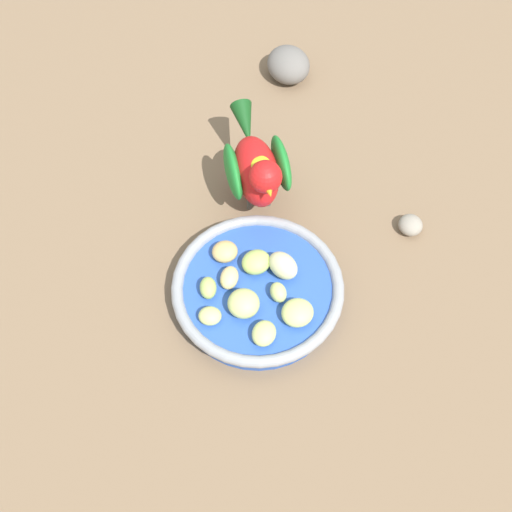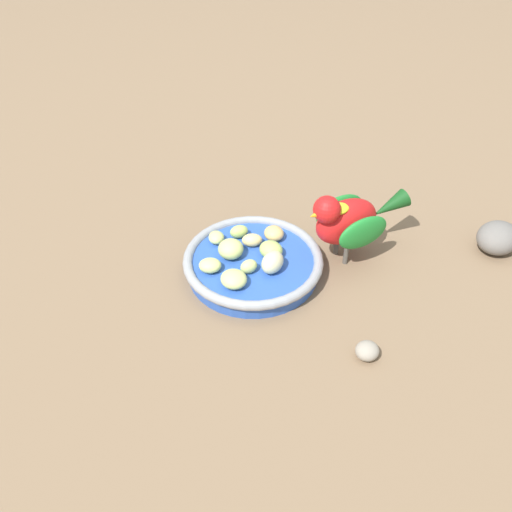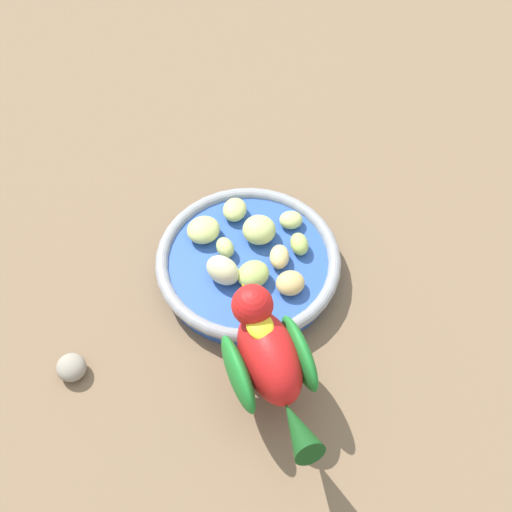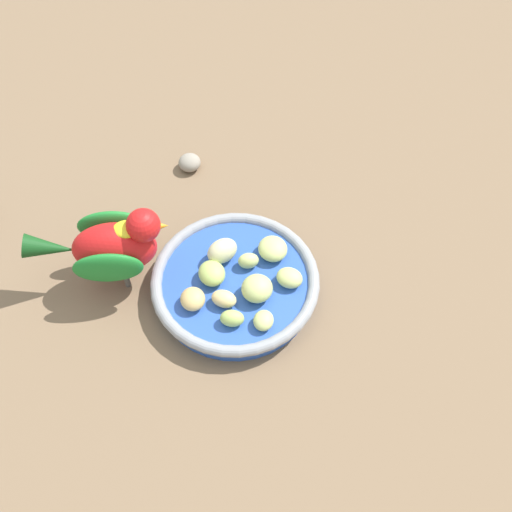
% 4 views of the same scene
% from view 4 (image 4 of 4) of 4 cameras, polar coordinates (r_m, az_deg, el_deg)
% --- Properties ---
extents(ground_plane, '(4.00, 4.00, 0.00)m').
position_cam_4_polar(ground_plane, '(0.75, -1.93, -4.93)').
color(ground_plane, '#7A6047').
extents(feeding_bowl, '(0.20, 0.20, 0.03)m').
position_cam_4_polar(feeding_bowl, '(0.75, -1.86, -2.48)').
color(feeding_bowl, '#2D56B7').
rests_on(feeding_bowl, ground_plane).
extents(apple_piece_0, '(0.03, 0.02, 0.02)m').
position_cam_4_polar(apple_piece_0, '(0.72, -2.88, -3.84)').
color(apple_piece_0, '#E5C67F').
rests_on(apple_piece_0, feeding_bowl).
extents(apple_piece_1, '(0.03, 0.03, 0.02)m').
position_cam_4_polar(apple_piece_1, '(0.74, -0.99, -0.33)').
color(apple_piece_1, '#C6D17A').
rests_on(apple_piece_1, feeding_bowl).
extents(apple_piece_2, '(0.05, 0.05, 0.03)m').
position_cam_4_polar(apple_piece_2, '(0.72, 0.09, -2.91)').
color(apple_piece_2, '#C6D17A').
rests_on(apple_piece_2, feeding_bowl).
extents(apple_piece_3, '(0.05, 0.05, 0.02)m').
position_cam_4_polar(apple_piece_3, '(0.73, -3.96, -1.56)').
color(apple_piece_3, '#B2CC66').
rests_on(apple_piece_3, feeding_bowl).
extents(apple_piece_4, '(0.05, 0.05, 0.02)m').
position_cam_4_polar(apple_piece_4, '(0.75, 1.50, 0.65)').
color(apple_piece_4, '#C6D17A').
rests_on(apple_piece_4, feeding_bowl).
extents(apple_piece_5, '(0.04, 0.05, 0.03)m').
position_cam_4_polar(apple_piece_5, '(0.75, -3.03, 0.45)').
color(apple_piece_5, beige).
rests_on(apple_piece_5, feeding_bowl).
extents(apple_piece_6, '(0.03, 0.03, 0.02)m').
position_cam_4_polar(apple_piece_6, '(0.70, 0.67, -5.77)').
color(apple_piece_6, '#C6D17A').
rests_on(apple_piece_6, feeding_bowl).
extents(apple_piece_7, '(0.03, 0.03, 0.02)m').
position_cam_4_polar(apple_piece_7, '(0.70, -2.15, -5.57)').
color(apple_piece_7, '#B2CC66').
rests_on(apple_piece_7, feeding_bowl).
extents(apple_piece_8, '(0.03, 0.03, 0.02)m').
position_cam_4_polar(apple_piece_8, '(0.73, 3.00, -1.95)').
color(apple_piece_8, '#C6D17A').
rests_on(apple_piece_8, feeding_bowl).
extents(apple_piece_9, '(0.04, 0.04, 0.02)m').
position_cam_4_polar(apple_piece_9, '(0.72, -5.66, -3.83)').
color(apple_piece_9, tan).
rests_on(apple_piece_9, feeding_bowl).
extents(parrot, '(0.16, 0.10, 0.12)m').
position_cam_4_polar(parrot, '(0.73, -12.68, 1.05)').
color(parrot, '#59544C').
rests_on(parrot, ground_plane).
extents(pebble_0, '(0.04, 0.04, 0.02)m').
position_cam_4_polar(pebble_0, '(0.88, -5.94, 8.29)').
color(pebble_0, gray).
rests_on(pebble_0, ground_plane).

